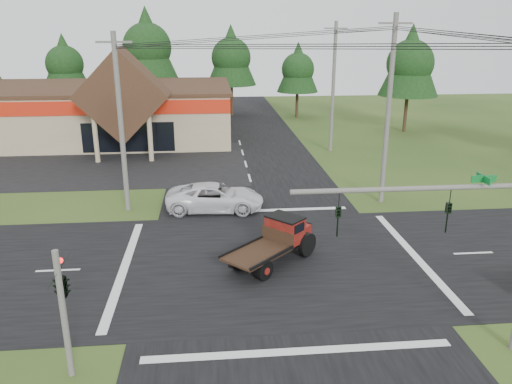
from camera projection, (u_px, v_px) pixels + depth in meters
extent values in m
plane|color=#2A4418|center=(273.00, 262.00, 23.85)|extent=(120.00, 120.00, 0.00)
cube|color=black|center=(273.00, 262.00, 23.85)|extent=(12.00, 120.00, 0.02)
cube|color=black|center=(273.00, 262.00, 23.85)|extent=(120.00, 12.00, 0.02)
cube|color=black|center=(74.00, 165.00, 40.58)|extent=(28.00, 14.00, 0.02)
cube|color=tan|center=(78.00, 113.00, 50.03)|extent=(30.00, 15.00, 5.00)
cube|color=#3E2819|center=(75.00, 87.00, 49.23)|extent=(30.40, 15.40, 0.30)
cube|color=#AA1E0D|center=(54.00, 109.00, 42.39)|extent=(30.00, 0.12, 1.20)
cube|color=#3E2819|center=(123.00, 95.00, 41.64)|extent=(7.78, 4.00, 7.78)
cylinder|color=tan|center=(96.00, 139.00, 40.87)|extent=(0.40, 0.40, 4.00)
cylinder|color=tan|center=(150.00, 138.00, 41.26)|extent=(0.40, 0.40, 4.00)
cube|color=black|center=(128.00, 137.00, 43.76)|extent=(8.00, 0.08, 2.60)
cylinder|color=#595651|center=(420.00, 188.00, 15.19)|extent=(8.00, 0.16, 0.16)
imported|color=black|center=(448.00, 218.00, 15.59)|extent=(0.16, 0.20, 1.00)
imported|color=black|center=(338.00, 222.00, 15.28)|extent=(0.16, 0.20, 1.00)
cube|color=#0C6626|center=(484.00, 179.00, 15.28)|extent=(0.80, 0.04, 0.22)
cylinder|color=#595651|center=(64.00, 315.00, 15.41)|extent=(0.20, 0.20, 4.40)
imported|color=black|center=(60.00, 269.00, 15.13)|extent=(0.53, 2.48, 1.00)
sphere|color=#FF0C0C|center=(60.00, 261.00, 15.21)|extent=(0.18, 0.18, 0.18)
cylinder|color=#595651|center=(121.00, 125.00, 29.07)|extent=(0.30, 0.30, 10.50)
cube|color=#595651|center=(114.00, 42.00, 27.61)|extent=(2.00, 0.12, 0.12)
cylinder|color=#595651|center=(388.00, 112.00, 30.31)|extent=(0.30, 0.30, 11.50)
cube|color=#595651|center=(396.00, 23.00, 28.70)|extent=(2.00, 0.12, 0.12)
cylinder|color=#595651|center=(333.00, 88.00, 43.60)|extent=(0.30, 0.30, 11.20)
cube|color=#595651|center=(336.00, 28.00, 42.03)|extent=(2.00, 0.12, 0.12)
cylinder|color=#332316|center=(69.00, 104.00, 61.25)|extent=(0.36, 0.36, 3.50)
cone|color=black|center=(64.00, 61.00, 59.67)|extent=(5.60, 5.60, 6.60)
sphere|color=black|center=(65.00, 64.00, 59.76)|extent=(4.40, 4.40, 4.40)
cylinder|color=#332316|center=(151.00, 100.00, 61.02)|extent=(0.36, 0.36, 4.55)
cone|color=black|center=(147.00, 44.00, 58.96)|extent=(7.28, 7.28, 8.58)
sphere|color=black|center=(147.00, 47.00, 59.09)|extent=(5.72, 5.72, 5.72)
cylinder|color=#332316|center=(232.00, 100.00, 62.96)|extent=(0.36, 0.36, 3.85)
cone|color=black|center=(231.00, 55.00, 61.21)|extent=(6.16, 6.16, 7.26)
sphere|color=black|center=(231.00, 58.00, 61.32)|extent=(4.84, 4.84, 4.84)
cylinder|color=#332316|center=(297.00, 105.00, 61.88)|extent=(0.36, 0.36, 3.15)
cone|color=black|center=(298.00, 67.00, 60.45)|extent=(5.04, 5.04, 5.94)
sphere|color=black|center=(298.00, 69.00, 60.54)|extent=(3.96, 3.96, 3.96)
cylinder|color=#332316|center=(405.00, 114.00, 53.19)|extent=(0.36, 0.36, 3.85)
cone|color=black|center=(411.00, 60.00, 51.45)|extent=(6.16, 6.16, 7.26)
sphere|color=black|center=(410.00, 63.00, 51.55)|extent=(4.84, 4.84, 4.84)
imported|color=white|center=(215.00, 197.00, 30.41)|extent=(6.08, 3.14, 1.64)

